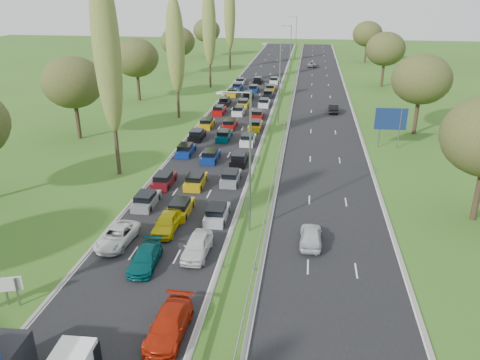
% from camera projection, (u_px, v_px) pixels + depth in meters
% --- Properties ---
extents(ground, '(260.00, 260.00, 0.00)m').
position_uv_depth(ground, '(279.00, 119.00, 73.73)').
color(ground, '#35591C').
rests_on(ground, ground).
extents(near_carriageway, '(10.50, 215.00, 0.04)m').
position_uv_depth(near_carriageway, '(239.00, 114.00, 76.93)').
color(near_carriageway, black).
rests_on(near_carriageway, ground).
extents(far_carriageway, '(10.50, 215.00, 0.04)m').
position_uv_depth(far_carriageway, '(322.00, 117.00, 75.11)').
color(far_carriageway, black).
rests_on(far_carriageway, ground).
extents(central_reservation, '(2.36, 215.00, 0.32)m').
position_uv_depth(central_reservation, '(280.00, 112.00, 75.81)').
color(central_reservation, gray).
rests_on(central_reservation, ground).
extents(lamp_columns, '(0.18, 140.18, 12.00)m').
position_uv_depth(lamp_columns, '(279.00, 84.00, 69.63)').
color(lamp_columns, gray).
rests_on(lamp_columns, ground).
extents(poplar_row, '(2.80, 127.80, 22.44)m').
position_uv_depth(poplar_row, '(152.00, 45.00, 60.35)').
color(poplar_row, '#2D2116').
rests_on(poplar_row, ground).
extents(woodland_left, '(8.00, 166.00, 11.10)m').
position_uv_depth(woodland_left, '(60.00, 87.00, 58.47)').
color(woodland_left, '#2D2116').
rests_on(woodland_left, ground).
extents(woodland_right, '(8.00, 153.00, 11.10)m').
position_uv_depth(woodland_right, '(436.00, 92.00, 55.99)').
color(woodland_right, '#2D2116').
rests_on(woodland_right, ground).
extents(traffic_queue_fill, '(9.07, 69.79, 0.80)m').
position_uv_depth(traffic_queue_fill, '(235.00, 119.00, 72.30)').
color(traffic_queue_fill, slate).
rests_on(traffic_queue_fill, ground).
extents(near_car_2, '(2.65, 5.06, 1.36)m').
position_uv_depth(near_car_2, '(117.00, 236.00, 37.53)').
color(near_car_2, silver).
rests_on(near_car_2, near_carriageway).
extents(near_car_7, '(2.06, 4.60, 1.31)m').
position_uv_depth(near_car_7, '(145.00, 258.00, 34.51)').
color(near_car_7, '#04474A').
rests_on(near_car_7, near_carriageway).
extents(near_car_8, '(1.83, 4.52, 1.54)m').
position_uv_depth(near_car_8, '(167.00, 222.00, 39.51)').
color(near_car_8, '#CCBE0D').
rests_on(near_car_8, near_carriageway).
extents(near_car_11, '(2.15, 5.06, 1.45)m').
position_uv_depth(near_car_11, '(169.00, 325.00, 27.53)').
color(near_car_11, '#AE210A').
rests_on(near_car_11, near_carriageway).
extents(near_car_12, '(1.90, 4.57, 1.55)m').
position_uv_depth(near_car_12, '(197.00, 246.00, 35.92)').
color(near_car_12, silver).
rests_on(near_car_12, near_carriageway).
extents(far_car_0, '(1.76, 4.32, 1.47)m').
position_uv_depth(far_car_0, '(311.00, 236.00, 37.48)').
color(far_car_0, silver).
rests_on(far_car_0, far_carriageway).
extents(far_car_1, '(1.51, 4.28, 1.41)m').
position_uv_depth(far_car_1, '(333.00, 108.00, 77.58)').
color(far_car_1, black).
rests_on(far_car_1, far_carriageway).
extents(far_car_2, '(2.48, 5.11, 1.40)m').
position_uv_depth(far_car_2, '(312.00, 64.00, 123.32)').
color(far_car_2, slate).
rests_on(far_car_2, far_carriageway).
extents(info_sign, '(1.45, 0.59, 2.10)m').
position_uv_depth(info_sign, '(11.00, 287.00, 29.96)').
color(info_sign, gray).
rests_on(info_sign, ground).
extents(direction_sign, '(4.00, 0.26, 5.20)m').
position_uv_depth(direction_sign, '(391.00, 121.00, 59.35)').
color(direction_sign, gray).
rests_on(direction_sign, ground).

